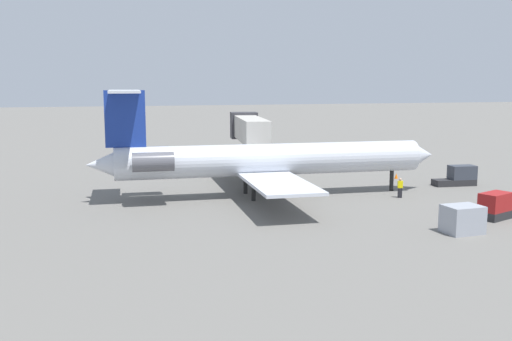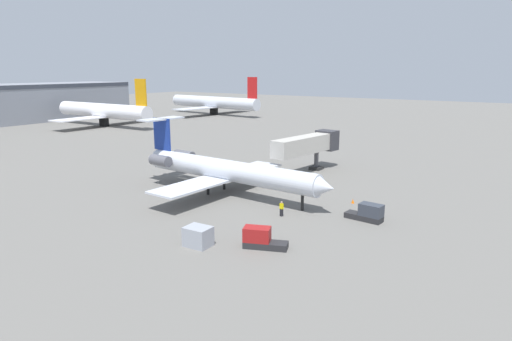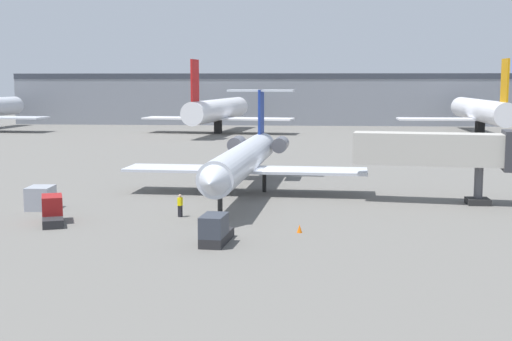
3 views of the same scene
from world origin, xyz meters
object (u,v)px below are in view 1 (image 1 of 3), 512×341
(cargo_container_uld, at_px, (462,219))
(jet_bridge, at_px, (249,129))
(baggage_tug_lead, at_px, (498,207))
(baggage_tug_trailing, at_px, (459,177))
(regional_jet, at_px, (262,159))
(ground_crew_marshaller, at_px, (400,188))
(traffic_cone_near, at_px, (396,176))

(cargo_container_uld, bearing_deg, jet_bridge, 9.05)
(baggage_tug_lead, xyz_separation_m, baggage_tug_trailing, (12.41, -5.56, 0.00))
(baggage_tug_lead, xyz_separation_m, cargo_container_uld, (-2.81, 4.99, 0.07))
(regional_jet, relative_size, jet_bridge, 2.09)
(baggage_tug_lead, height_order, cargo_container_uld, baggage_tug_lead)
(ground_crew_marshaller, bearing_deg, jet_bridge, 19.03)
(regional_jet, bearing_deg, jet_bridge, -12.09)
(regional_jet, xyz_separation_m, baggage_tug_lead, (-12.44, -13.95, -2.40))
(ground_crew_marshaller, distance_m, traffic_cone_near, 10.13)
(jet_bridge, distance_m, baggage_tug_trailing, 23.84)
(jet_bridge, height_order, traffic_cone_near, jet_bridge)
(jet_bridge, xyz_separation_m, ground_crew_marshaller, (-21.29, -7.34, -3.51))
(jet_bridge, relative_size, cargo_container_uld, 6.01)
(baggage_tug_lead, bearing_deg, regional_jet, 48.28)
(baggage_tug_lead, bearing_deg, traffic_cone_near, -6.22)
(regional_jet, distance_m, traffic_cone_near, 16.93)
(regional_jet, distance_m, cargo_container_uld, 17.84)
(baggage_tug_trailing, bearing_deg, traffic_cone_near, 35.31)
(regional_jet, relative_size, ground_crew_marshaller, 18.02)
(regional_jet, height_order, traffic_cone_near, regional_jet)
(ground_crew_marshaller, height_order, cargo_container_uld, cargo_container_uld)
(ground_crew_marshaller, xyz_separation_m, cargo_container_uld, (-11.46, 2.13, 0.05))
(baggage_tug_lead, relative_size, baggage_tug_trailing, 1.03)
(traffic_cone_near, bearing_deg, cargo_container_uld, 161.29)
(baggage_tug_lead, relative_size, cargo_container_uld, 1.75)
(baggage_tug_lead, bearing_deg, jet_bridge, 18.82)
(regional_jet, xyz_separation_m, baggage_tug_trailing, (-0.03, -19.51, -2.40))
(traffic_cone_near, bearing_deg, baggage_tug_trailing, -144.69)
(regional_jet, height_order, jet_bridge, regional_jet)
(ground_crew_marshaller, distance_m, baggage_tug_trailing, 9.22)
(baggage_tug_lead, distance_m, cargo_container_uld, 5.73)
(jet_bridge, bearing_deg, cargo_container_uld, -170.95)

